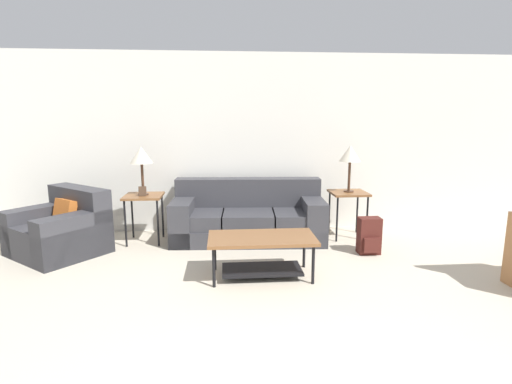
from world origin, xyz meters
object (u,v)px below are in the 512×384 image
(couch, at_px, (248,218))
(coffee_table, at_px, (262,247))
(table_lamp_right, at_px, (350,155))
(side_table_left, at_px, (144,200))
(backpack, at_px, (369,236))
(table_lamp_left, at_px, (141,156))
(armchair, at_px, (61,230))
(side_table_right, at_px, (348,197))

(couch, relative_size, coffee_table, 1.87)
(table_lamp_right, bearing_deg, coffee_table, -135.09)
(side_table_left, relative_size, table_lamp_right, 1.01)
(side_table_left, height_order, backpack, side_table_left)
(coffee_table, xyz_separation_m, side_table_left, (-1.47, 1.34, 0.25))
(table_lamp_left, bearing_deg, couch, 0.69)
(coffee_table, bearing_deg, backpack, 24.05)
(armchair, bearing_deg, couch, 9.52)
(table_lamp_left, height_order, backpack, table_lamp_left)
(couch, xyz_separation_m, side_table_left, (-1.41, -0.02, 0.28))
(coffee_table, relative_size, table_lamp_left, 1.74)
(coffee_table, relative_size, side_table_left, 1.73)
(side_table_left, xyz_separation_m, table_lamp_left, (-0.00, 0.00, 0.60))
(side_table_left, bearing_deg, table_lamp_left, 180.00)
(coffee_table, height_order, table_lamp_left, table_lamp_left)
(table_lamp_right, height_order, backpack, table_lamp_right)
(table_lamp_left, bearing_deg, coffee_table, -42.37)
(side_table_right, xyz_separation_m, table_lamp_right, (0.00, 0.00, 0.60))
(table_lamp_left, relative_size, backpack, 1.41)
(side_table_left, bearing_deg, backpack, -13.99)
(side_table_left, height_order, table_lamp_right, table_lamp_right)
(coffee_table, distance_m, backpack, 1.54)
(couch, relative_size, side_table_left, 3.23)
(backpack, bearing_deg, table_lamp_right, 94.49)
(table_lamp_left, distance_m, table_lamp_right, 2.82)
(couch, distance_m, table_lamp_right, 1.66)
(couch, bearing_deg, armchair, -170.48)
(coffee_table, bearing_deg, couch, 92.51)
(armchair, height_order, backpack, armchair)
(coffee_table, distance_m, table_lamp_left, 2.17)
(table_lamp_right, distance_m, backpack, 1.19)
(couch, height_order, table_lamp_right, table_lamp_right)
(armchair, xyz_separation_m, coffee_table, (2.43, -0.96, 0.04))
(coffee_table, distance_m, table_lamp_right, 2.08)
(coffee_table, relative_size, backpack, 2.46)
(armchair, height_order, side_table_left, armchair)
(armchair, bearing_deg, side_table_right, 5.75)
(side_table_right, relative_size, backpack, 1.42)
(side_table_left, bearing_deg, couch, 0.69)
(side_table_right, bearing_deg, couch, 179.31)
(side_table_right, relative_size, table_lamp_right, 1.01)
(couch, xyz_separation_m, table_lamp_right, (1.41, -0.02, 0.88))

